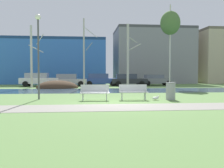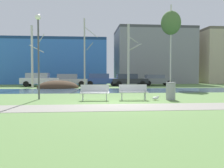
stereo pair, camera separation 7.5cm
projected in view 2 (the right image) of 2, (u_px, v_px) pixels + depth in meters
ground_plane at (104, 90)px, 22.52m from camera, size 120.00×120.00×0.00m
paved_path_strip at (121, 107)px, 10.83m from camera, size 60.00×2.29×0.01m
river_band at (105, 90)px, 21.87m from camera, size 80.00×6.17×0.01m
soil_mound at (58, 88)px, 25.73m from camera, size 4.33×3.39×1.61m
bench_left at (95, 92)px, 13.73m from camera, size 1.63×0.65×0.87m
bench_right at (133, 92)px, 13.94m from camera, size 1.63×0.64×0.87m
trash_bin at (171, 91)px, 14.01m from camera, size 0.55×0.55×1.00m
seagull at (156, 98)px, 13.72m from camera, size 0.43×0.16×0.26m
streetlamp at (38, 42)px, 14.15m from camera, size 0.32×0.32×4.89m
birch_far_left at (33, 56)px, 26.39m from camera, size 1.49×2.63×6.66m
birch_left at (85, 52)px, 26.55m from camera, size 1.52×2.33×7.44m
birch_center_left at (129, 55)px, 26.48m from camera, size 1.54×2.44×6.82m
birch_center at (171, 23)px, 27.02m from camera, size 2.17×2.17×9.08m
parked_van_nearest_white at (40, 79)px, 29.25m from camera, size 4.54×2.15×1.59m
parked_sedan_second_silver at (70, 80)px, 29.62m from camera, size 4.16×2.12×1.47m
parked_hatch_third_blue at (101, 79)px, 30.25m from camera, size 4.31×2.12×1.51m
parked_wagon_fourth_dark at (129, 80)px, 30.30m from camera, size 4.34×2.12×1.48m
parked_suv_fifth_grey at (156, 80)px, 31.50m from camera, size 4.05×2.09×1.38m
building_blue_store at (57, 62)px, 39.31m from camera, size 15.29×9.53×6.76m
building_grey_warehouse at (153, 56)px, 40.00m from camera, size 11.88×8.28×8.62m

